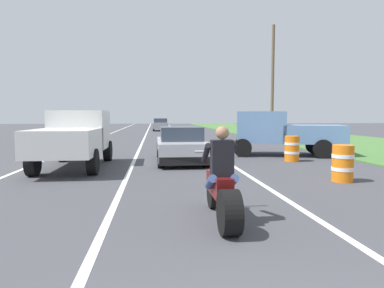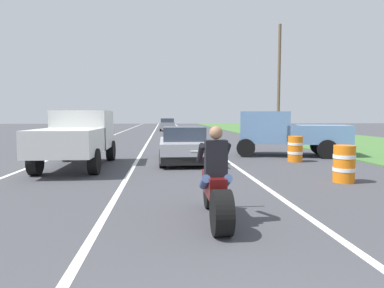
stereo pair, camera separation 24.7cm
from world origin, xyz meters
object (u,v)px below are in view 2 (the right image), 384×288
pickup_truck_left_lane_white (78,135)px  construction_barrel_mid (295,149)px  pickup_truck_right_shoulder_light_blue (286,131)px  motorcycle_with_rider (216,188)px  construction_barrel_nearest (344,164)px  distant_car_far_ahead (167,124)px  sports_car_silver (183,146)px

pickup_truck_left_lane_white → construction_barrel_mid: bearing=5.2°
pickup_truck_right_shoulder_light_blue → construction_barrel_mid: 2.16m
motorcycle_with_rider → construction_barrel_nearest: 5.12m
pickup_truck_left_lane_white → distant_car_far_ahead: pickup_truck_left_lane_white is taller
pickup_truck_left_lane_white → construction_barrel_nearest: size_ratio=4.80×
construction_barrel_nearest → sports_car_silver: bearing=131.9°
construction_barrel_nearest → distant_car_far_ahead: (-4.35, 32.81, 0.27)m
pickup_truck_right_shoulder_light_blue → construction_barrel_mid: bearing=-99.6°
construction_barrel_mid → pickup_truck_left_lane_white: bearing=-174.8°
motorcycle_with_rider → construction_barrel_mid: size_ratio=2.21×
construction_barrel_mid → motorcycle_with_rider: bearing=-120.0°
motorcycle_with_rider → sports_car_silver: bearing=90.6°
construction_barrel_nearest → pickup_truck_left_lane_white: bearing=156.3°
sports_car_silver → construction_barrel_mid: sports_car_silver is taller
pickup_truck_left_lane_white → pickup_truck_right_shoulder_light_blue: (8.45, 2.79, 0.00)m
distant_car_far_ahead → pickup_truck_right_shoulder_light_blue: bearing=-79.4°
motorcycle_with_rider → construction_barrel_nearest: motorcycle_with_rider is taller
motorcycle_with_rider → distant_car_far_ahead: motorcycle_with_rider is taller
pickup_truck_left_lane_white → distant_car_far_ahead: 29.59m
pickup_truck_right_shoulder_light_blue → distant_car_far_ahead: bearing=100.6°
pickup_truck_right_shoulder_light_blue → construction_barrel_mid: pickup_truck_right_shoulder_light_blue is taller
motorcycle_with_rider → pickup_truck_left_lane_white: size_ratio=0.46×
construction_barrel_mid → sports_car_silver: bearing=175.3°
construction_barrel_mid → distant_car_far_ahead: size_ratio=0.25×
sports_car_silver → construction_barrel_nearest: size_ratio=4.30×
construction_barrel_nearest → construction_barrel_mid: 4.18m
construction_barrel_mid → pickup_truck_right_shoulder_light_blue: bearing=80.4°
motorcycle_with_rider → construction_barrel_mid: (4.27, 7.39, -0.09)m
pickup_truck_left_lane_white → pickup_truck_right_shoulder_light_blue: same height
sports_car_silver → distant_car_far_ahead: bearing=90.6°
sports_car_silver → distant_car_far_ahead: size_ratio=1.08×
pickup_truck_right_shoulder_light_blue → pickup_truck_left_lane_white: bearing=-161.7°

